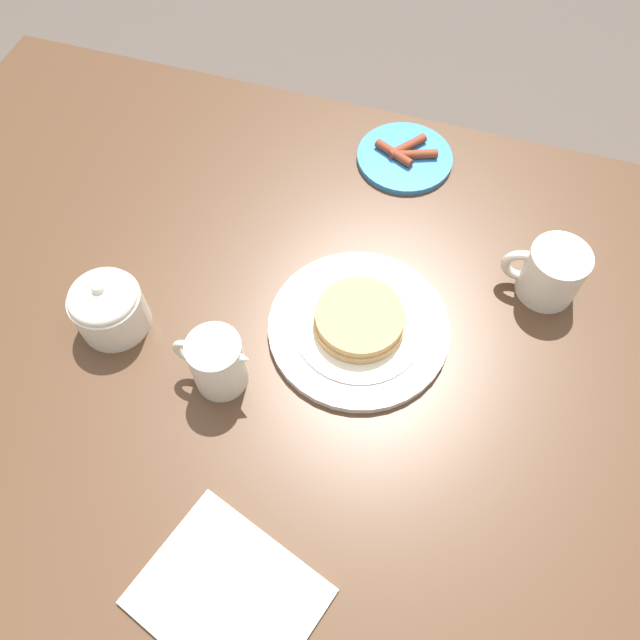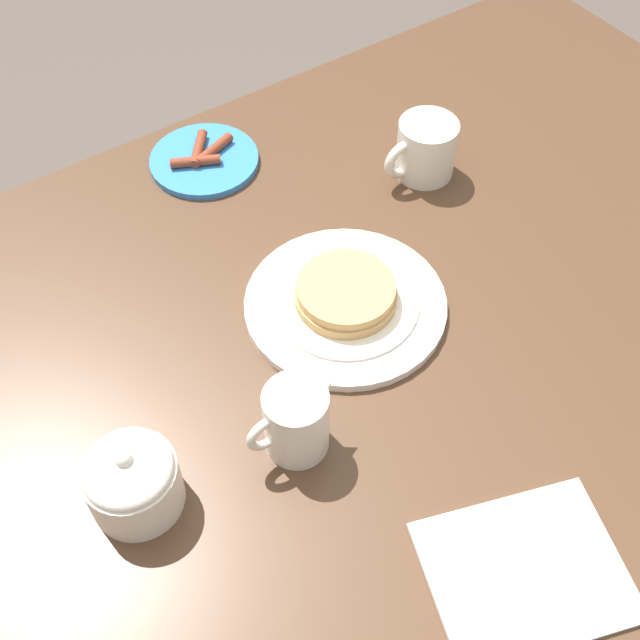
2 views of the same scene
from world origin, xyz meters
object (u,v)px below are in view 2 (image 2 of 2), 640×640
at_px(napkin, 525,571).
at_px(creamer_pitcher, 296,419).
at_px(sugar_bowl, 132,480).
at_px(coffee_mug, 425,149).
at_px(pancake_plate, 346,301).
at_px(side_plate_bacon, 204,159).

bearing_deg(napkin, creamer_pitcher, -66.85).
xyz_separation_m(creamer_pitcher, napkin, (-0.10, 0.24, -0.04)).
relative_size(creamer_pitcher, sugar_bowl, 1.14).
distance_m(coffee_mug, sugar_bowl, 0.60).
distance_m(creamer_pitcher, sugar_bowl, 0.17).
bearing_deg(coffee_mug, creamer_pitcher, 34.74).
distance_m(coffee_mug, napkin, 0.58).
xyz_separation_m(pancake_plate, creamer_pitcher, (0.15, 0.12, 0.03)).
bearing_deg(creamer_pitcher, napkin, 113.15).
xyz_separation_m(side_plate_bacon, coffee_mug, (-0.24, 0.19, 0.04)).
height_order(creamer_pitcher, napkin, creamer_pitcher).
bearing_deg(coffee_mug, sugar_bowl, 22.53).
xyz_separation_m(sugar_bowl, napkin, (-0.27, 0.28, -0.04)).
bearing_deg(sugar_bowl, creamer_pitcher, 168.25).
distance_m(pancake_plate, side_plate_bacon, 0.33).
xyz_separation_m(pancake_plate, napkin, (0.05, 0.37, -0.01)).
distance_m(pancake_plate, creamer_pitcher, 0.20).
bearing_deg(pancake_plate, sugar_bowl, 15.32).
distance_m(sugar_bowl, napkin, 0.39).
height_order(side_plate_bacon, creamer_pitcher, creamer_pitcher).
relative_size(side_plate_bacon, creamer_pitcher, 1.42).
relative_size(pancake_plate, side_plate_bacon, 1.59).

